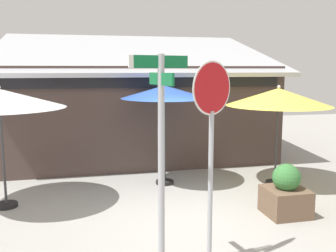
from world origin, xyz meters
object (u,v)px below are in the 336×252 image
at_px(patio_umbrella_mustard_right, 278,98).
at_px(sidewalk_planter, 286,194).
at_px(patio_umbrella_royal_blue_center, 165,93).
at_px(street_sign_post, 161,146).
at_px(stop_sign, 211,127).

bearing_deg(patio_umbrella_mustard_right, sidewalk_planter, -113.04).
xyz_separation_m(patio_umbrella_royal_blue_center, patio_umbrella_mustard_right, (2.64, -0.66, -0.10)).
distance_m(street_sign_post, patio_umbrella_mustard_right, 4.94).
bearing_deg(patio_umbrella_mustard_right, patio_umbrella_royal_blue_center, 165.87).
distance_m(patio_umbrella_royal_blue_center, sidewalk_planter, 3.61).
distance_m(stop_sign, patio_umbrella_mustard_right, 4.34).
relative_size(patio_umbrella_mustard_right, sidewalk_planter, 2.45).
bearing_deg(patio_umbrella_mustard_right, street_sign_post, -136.64).
bearing_deg(street_sign_post, patio_umbrella_mustard_right, 43.36).
xyz_separation_m(street_sign_post, stop_sign, (0.74, 0.10, 0.22)).
xyz_separation_m(stop_sign, patio_umbrella_mustard_right, (2.84, 3.28, 0.11)).
bearing_deg(patio_umbrella_royal_blue_center, stop_sign, -92.94).
relative_size(stop_sign, patio_umbrella_royal_blue_center, 1.17).
distance_m(stop_sign, sidewalk_planter, 3.00).
bearing_deg(patio_umbrella_mustard_right, stop_sign, -130.90).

